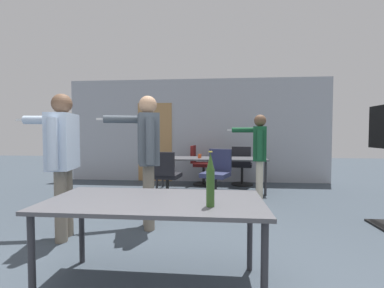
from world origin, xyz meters
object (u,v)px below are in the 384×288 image
(drink_cup, at_px, (200,156))
(office_chair_far_left, at_px, (166,178))
(office_chair_far_right, at_px, (201,166))
(office_chair_side_rolled, at_px, (242,167))
(person_center_tall, at_px, (259,150))
(person_left_plaid, at_px, (147,149))
(person_near_casual, at_px, (62,152))
(beer_bottle, at_px, (210,180))
(office_chair_mid_tucked, at_px, (217,176))

(drink_cup, bearing_deg, office_chair_far_left, -124.75)
(office_chair_far_right, relative_size, office_chair_side_rolled, 1.01)
(person_center_tall, height_order, office_chair_far_left, person_center_tall)
(person_left_plaid, relative_size, office_chair_far_right, 1.83)
(drink_cup, bearing_deg, person_near_casual, -119.88)
(office_chair_side_rolled, distance_m, drink_cup, 1.27)
(person_center_tall, distance_m, beer_bottle, 2.95)
(office_chair_far_left, xyz_separation_m, office_chair_side_rolled, (1.55, 1.58, 0.01))
(person_left_plaid, xyz_separation_m, office_chair_side_rolled, (1.55, 2.90, -0.61))
(person_center_tall, distance_m, office_chair_far_left, 1.77)
(office_chair_mid_tucked, xyz_separation_m, drink_cup, (-0.36, 0.69, 0.31))
(person_center_tall, xyz_separation_m, beer_bottle, (-0.83, -2.83, -0.05))
(person_center_tall, distance_m, office_chair_mid_tucked, 0.91)
(person_center_tall, bearing_deg, office_chair_mid_tucked, 93.11)
(person_near_casual, relative_size, beer_bottle, 4.27)
(person_near_casual, relative_size, office_chair_far_right, 1.80)
(office_chair_mid_tucked, relative_size, beer_bottle, 2.37)
(person_left_plaid, bearing_deg, person_near_casual, 96.06)
(person_left_plaid, distance_m, office_chair_side_rolled, 3.35)
(person_left_plaid, height_order, beer_bottle, person_left_plaid)
(office_chair_far_right, bearing_deg, office_chair_side_rolled, 94.18)
(person_left_plaid, relative_size, drink_cup, 20.57)
(office_chair_far_left, height_order, office_chair_mid_tucked, office_chair_mid_tucked)
(office_chair_mid_tucked, relative_size, drink_cup, 11.23)
(office_chair_far_left, bearing_deg, office_chair_mid_tucked, 17.00)
(person_near_casual, bearing_deg, office_chair_side_rolled, -46.90)
(person_left_plaid, distance_m, office_chair_mid_tucked, 1.83)
(office_chair_side_rolled, bearing_deg, person_center_tall, -74.11)
(office_chair_mid_tucked, bearing_deg, person_near_casual, 67.20)
(office_chair_far_left, xyz_separation_m, office_chair_mid_tucked, (0.94, 0.14, 0.02))
(office_chair_far_right, xyz_separation_m, drink_cup, (0.02, -0.78, 0.31))
(person_left_plaid, relative_size, beer_bottle, 4.34)
(office_chair_far_right, bearing_deg, office_chair_far_left, -13.24)
(office_chair_far_left, bearing_deg, office_chair_far_right, 79.64)
(office_chair_far_left, height_order, beer_bottle, beer_bottle)
(office_chair_far_left, bearing_deg, person_left_plaid, -81.35)
(person_center_tall, distance_m, person_near_casual, 3.17)
(person_near_casual, height_order, office_chair_far_left, person_near_casual)
(office_chair_side_rolled, bearing_deg, beer_bottle, -88.23)
(office_chair_far_left, relative_size, beer_bottle, 2.30)
(person_near_casual, xyz_separation_m, office_chair_far_left, (0.91, 1.76, -0.61))
(person_center_tall, relative_size, office_chair_far_right, 1.67)
(office_chair_far_left, bearing_deg, person_center_tall, 10.13)
(office_chair_mid_tucked, bearing_deg, beer_bottle, 109.89)
(office_chair_side_rolled, bearing_deg, person_near_casual, -115.59)
(office_chair_far_right, bearing_deg, person_center_tall, 41.67)
(person_left_plaid, xyz_separation_m, office_chair_far_left, (0.00, 1.32, -0.62))
(person_left_plaid, xyz_separation_m, person_center_tall, (1.69, 1.36, -0.10))
(office_chair_far_left, relative_size, office_chair_side_rolled, 0.98)
(office_chair_far_right, xyz_separation_m, office_chair_mid_tucked, (0.38, -1.47, 0.00))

